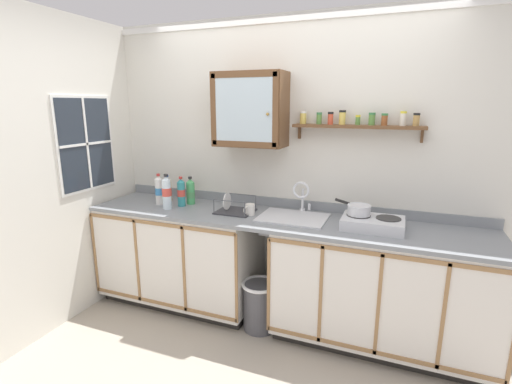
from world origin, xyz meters
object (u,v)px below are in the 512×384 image
(saucepan, at_px, (358,209))
(mug, at_px, (250,210))
(bottle_juice_amber_2, at_px, (167,190))
(bottle_water_clear_3, at_px, (167,192))
(bottle_soda_green_0, at_px, (191,192))
(bottle_opaque_white_1, at_px, (159,190))
(dish_rack, at_px, (234,209))
(trash_bin, at_px, (260,305))
(sink, at_px, (294,221))
(bottle_detergent_teal_4, at_px, (181,192))
(wall_cabinet, at_px, (250,110))
(hot_plate_stove, at_px, (373,223))

(saucepan, relative_size, mug, 2.61)
(bottle_juice_amber_2, distance_m, bottle_water_clear_3, 0.27)
(bottle_soda_green_0, relative_size, bottle_opaque_white_1, 0.90)
(dish_rack, bearing_deg, bottle_opaque_white_1, -178.70)
(bottle_juice_amber_2, distance_m, trash_bin, 1.35)
(sink, relative_size, trash_bin, 1.30)
(sink, xyz_separation_m, bottle_soda_green_0, (-1.00, 0.07, 0.14))
(bottle_detergent_teal_4, distance_m, wall_cabinet, 0.95)
(sink, relative_size, hot_plate_stove, 1.22)
(saucepan, bearing_deg, trash_bin, -166.25)
(bottle_detergent_teal_4, relative_size, mug, 2.40)
(saucepan, bearing_deg, wall_cabinet, 170.44)
(hot_plate_stove, xyz_separation_m, bottle_juice_amber_2, (-1.86, 0.12, 0.07))
(wall_cabinet, xyz_separation_m, trash_bin, (0.22, -0.33, -1.56))
(bottle_soda_green_0, distance_m, bottle_detergent_teal_4, 0.10)
(bottle_soda_green_0, xyz_separation_m, mug, (0.64, -0.13, -0.06))
(sink, relative_size, mug, 4.78)
(dish_rack, bearing_deg, bottle_water_clear_3, -168.41)
(trash_bin, bearing_deg, sink, 42.17)
(bottle_soda_green_0, distance_m, dish_rack, 0.50)
(hot_plate_stove, xyz_separation_m, saucepan, (-0.11, 0.03, 0.09))
(sink, xyz_separation_m, trash_bin, (-0.22, -0.20, -0.69))
(bottle_soda_green_0, height_order, trash_bin, bottle_soda_green_0)
(saucepan, height_order, dish_rack, saucepan)
(bottle_detergent_teal_4, bearing_deg, hot_plate_stove, -0.73)
(hot_plate_stove, xyz_separation_m, bottle_soda_green_0, (-1.61, 0.12, 0.07))
(bottle_detergent_teal_4, bearing_deg, bottle_opaque_white_1, -175.29)
(saucepan, xyz_separation_m, trash_bin, (-0.72, -0.18, -0.84))
(bottle_detergent_teal_4, distance_m, trash_bin, 1.18)
(hot_plate_stove, height_order, saucepan, saucepan)
(bottle_juice_amber_2, bearing_deg, sink, -3.48)
(wall_cabinet, height_order, trash_bin, wall_cabinet)
(hot_plate_stove, distance_m, mug, 0.97)
(bottle_water_clear_3, distance_m, dish_rack, 0.61)
(bottle_water_clear_3, xyz_separation_m, bottle_detergent_teal_4, (0.07, 0.12, -0.02))
(bottle_detergent_teal_4, bearing_deg, bottle_soda_green_0, 68.83)
(bottle_soda_green_0, bearing_deg, wall_cabinet, 6.72)
(bottle_detergent_teal_4, height_order, mug, bottle_detergent_teal_4)
(bottle_juice_amber_2, distance_m, bottle_detergent_teal_4, 0.24)
(sink, relative_size, bottle_water_clear_3, 1.74)
(sink, bearing_deg, wall_cabinet, 162.42)
(dish_rack, bearing_deg, mug, -12.31)
(bottle_juice_amber_2, xyz_separation_m, bottle_water_clear_3, (0.15, -0.22, 0.04))
(sink, relative_size, wall_cabinet, 0.88)
(saucepan, distance_m, bottle_juice_amber_2, 1.76)
(hot_plate_stove, bearing_deg, saucepan, 166.62)
(bottle_opaque_white_1, bearing_deg, saucepan, 0.77)
(bottle_water_clear_3, bearing_deg, dish_rack, 11.59)
(trash_bin, bearing_deg, bottle_water_clear_3, 176.83)
(bottle_detergent_teal_4, bearing_deg, wall_cabinet, 15.13)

